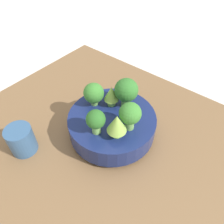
{
  "coord_description": "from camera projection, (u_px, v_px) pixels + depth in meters",
  "views": [
    {
      "loc": [
        0.26,
        -0.31,
        0.57
      ],
      "look_at": [
        -0.01,
        0.03,
        0.13
      ],
      "focal_mm": 35.0,
      "sensor_mm": 36.0,
      "label": 1
    }
  ],
  "objects": [
    {
      "name": "table",
      "position": [
        109.0,
        143.0,
        0.68
      ],
      "size": [
        0.94,
        0.76,
        0.03
      ],
      "color": "brown",
      "rests_on": "ground_plane"
    },
    {
      "name": "bowl",
      "position": [
        112.0,
        124.0,
        0.66
      ],
      "size": [
        0.26,
        0.26,
        0.08
      ],
      "color": "navy",
      "rests_on": "table"
    },
    {
      "name": "cup",
      "position": [
        21.0,
        140.0,
        0.62
      ],
      "size": [
        0.07,
        0.07,
        0.09
      ],
      "color": "#33567F",
      "rests_on": "table"
    },
    {
      "name": "broccoli_floret_front",
      "position": [
        96.0,
        120.0,
        0.56
      ],
      "size": [
        0.05,
        0.05,
        0.08
      ],
      "color": "#7AB256",
      "rests_on": "bowl"
    },
    {
      "name": "ground_plane",
      "position": [
        109.0,
        146.0,
        0.69
      ],
      "size": [
        6.0,
        6.0,
        0.0
      ],
      "primitive_type": "plane",
      "color": "silver"
    },
    {
      "name": "broccoli_floret_left",
      "position": [
        94.0,
        93.0,
        0.64
      ],
      "size": [
        0.06,
        0.06,
        0.07
      ],
      "color": "#609347",
      "rests_on": "bowl"
    },
    {
      "name": "romanesco_piece_far",
      "position": [
        111.0,
        94.0,
        0.64
      ],
      "size": [
        0.05,
        0.05,
        0.07
      ],
      "color": "#609347",
      "rests_on": "bowl"
    },
    {
      "name": "romanesco_piece_near",
      "position": [
        117.0,
        124.0,
        0.55
      ],
      "size": [
        0.05,
        0.05,
        0.08
      ],
      "color": "#609347",
      "rests_on": "bowl"
    },
    {
      "name": "broccoli_floret_back",
      "position": [
        126.0,
        91.0,
        0.63
      ],
      "size": [
        0.07,
        0.07,
        0.1
      ],
      "color": "#609347",
      "rests_on": "bowl"
    },
    {
      "name": "broccoli_floret_right",
      "position": [
        130.0,
        114.0,
        0.57
      ],
      "size": [
        0.06,
        0.06,
        0.09
      ],
      "color": "#6BA34C",
      "rests_on": "bowl"
    }
  ]
}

